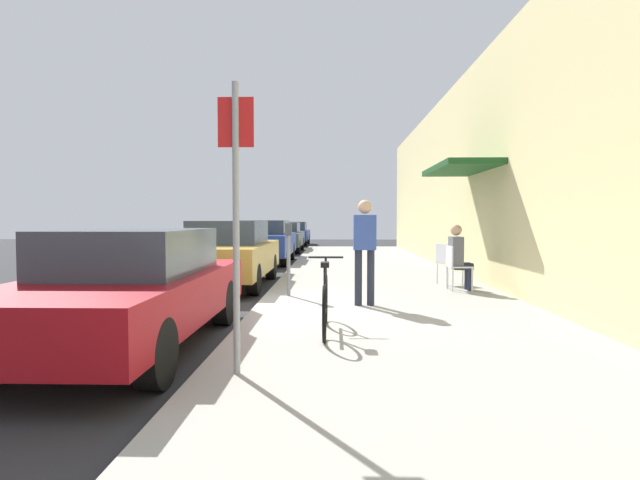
{
  "coord_description": "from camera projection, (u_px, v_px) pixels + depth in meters",
  "views": [
    {
      "loc": [
        1.27,
        -7.79,
        1.51
      ],
      "look_at": [
        0.87,
        6.98,
        0.9
      ],
      "focal_mm": 28.2,
      "sensor_mm": 36.0,
      "label": 1
    }
  ],
  "objects": [
    {
      "name": "building_facade",
      "position": [
        509.0,
        165.0,
        9.65
      ],
      "size": [
        1.4,
        32.0,
        5.12
      ],
      "color": "beige",
      "rests_on": "ground_plane"
    },
    {
      "name": "parked_car_4",
      "position": [
        293.0,
        233.0,
        29.44
      ],
      "size": [
        1.8,
        4.4,
        1.37
      ],
      "color": "navy",
      "rests_on": "ground_plane"
    },
    {
      "name": "sidewalk_slab",
      "position": [
        384.0,
        294.0,
        9.81
      ],
      "size": [
        4.5,
        32.0,
        0.12
      ],
      "primitive_type": "cube",
      "color": "#9E9B93",
      "rests_on": "ground_plane"
    },
    {
      "name": "cafe_chair_1",
      "position": [
        447.0,
        261.0,
        10.66
      ],
      "size": [
        0.56,
        0.56,
        0.87
      ],
      "color": "silver",
      "rests_on": "sidewalk_slab"
    },
    {
      "name": "parked_car_2",
      "position": [
        265.0,
        241.0,
        17.33
      ],
      "size": [
        1.8,
        4.4,
        1.48
      ],
      "color": "navy",
      "rests_on": "ground_plane"
    },
    {
      "name": "parked_car_3",
      "position": [
        283.0,
        237.0,
        23.28
      ],
      "size": [
        1.8,
        4.4,
        1.36
      ],
      "color": "#47514C",
      "rests_on": "ground_plane"
    },
    {
      "name": "bicycle_0",
      "position": [
        325.0,
        303.0,
        6.15
      ],
      "size": [
        0.46,
        1.71,
        0.9
      ],
      "color": "black",
      "rests_on": "sidewalk_slab"
    },
    {
      "name": "parked_car_1",
      "position": [
        229.0,
        253.0,
        11.32
      ],
      "size": [
        1.8,
        4.4,
        1.48
      ],
      "color": "#A58433",
      "rests_on": "ground_plane"
    },
    {
      "name": "street_sign",
      "position": [
        236.0,
        205.0,
        4.46
      ],
      "size": [
        0.32,
        0.06,
        2.6
      ],
      "color": "gray",
      "rests_on": "sidewalk_slab"
    },
    {
      "name": "parking_meter",
      "position": [
        288.0,
        254.0,
        9.1
      ],
      "size": [
        0.12,
        0.1,
        1.32
      ],
      "color": "slate",
      "rests_on": "sidewalk_slab"
    },
    {
      "name": "pedestrian_standing",
      "position": [
        365.0,
        244.0,
        8.07
      ],
      "size": [
        0.36,
        0.22,
        1.7
      ],
      "color": "#232838",
      "rests_on": "sidewalk_slab"
    },
    {
      "name": "ground_plane",
      "position": [
        253.0,
        316.0,
        7.87
      ],
      "size": [
        60.0,
        60.0,
        0.0
      ],
      "primitive_type": "plane",
      "color": "#2D2D30"
    },
    {
      "name": "parked_car_0",
      "position": [
        130.0,
        287.0,
        5.85
      ],
      "size": [
        1.8,
        4.4,
        1.39
      ],
      "color": "maroon",
      "rests_on": "ground_plane"
    },
    {
      "name": "seated_patron_0",
      "position": [
        459.0,
        255.0,
        9.84
      ],
      "size": [
        0.43,
        0.37,
        1.29
      ],
      "color": "#232838",
      "rests_on": "sidewalk_slab"
    },
    {
      "name": "cafe_chair_0",
      "position": [
        456.0,
        264.0,
        9.85
      ],
      "size": [
        0.45,
        0.45,
        0.87
      ],
      "color": "silver",
      "rests_on": "sidewalk_slab"
    }
  ]
}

